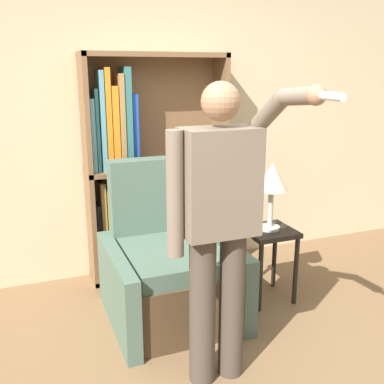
{
  "coord_description": "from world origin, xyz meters",
  "views": [
    {
      "loc": [
        -1.11,
        -1.77,
        1.77
      ],
      "look_at": [
        -0.15,
        0.7,
        1.05
      ],
      "focal_mm": 42.0,
      "sensor_mm": 36.0,
      "label": 1
    }
  ],
  "objects_px": {
    "armchair": "(169,270)",
    "table_lamp": "(272,180)",
    "bookcase": "(139,174)",
    "person_standing": "(219,221)",
    "side_table": "(269,244)"
  },
  "relations": [
    {
      "from": "armchair",
      "to": "table_lamp",
      "type": "height_order",
      "value": "armchair"
    },
    {
      "from": "bookcase",
      "to": "person_standing",
      "type": "height_order",
      "value": "bookcase"
    },
    {
      "from": "person_standing",
      "to": "side_table",
      "type": "relative_size",
      "value": 2.95
    },
    {
      "from": "bookcase",
      "to": "side_table",
      "type": "relative_size",
      "value": 3.27
    },
    {
      "from": "armchair",
      "to": "side_table",
      "type": "bearing_deg",
      "value": -5.12
    },
    {
      "from": "bookcase",
      "to": "table_lamp",
      "type": "distance_m",
      "value": 1.15
    },
    {
      "from": "bookcase",
      "to": "armchair",
      "type": "relative_size",
      "value": 1.7
    },
    {
      "from": "table_lamp",
      "to": "person_standing",
      "type": "bearing_deg",
      "value": -136.35
    },
    {
      "from": "person_standing",
      "to": "table_lamp",
      "type": "bearing_deg",
      "value": 43.65
    },
    {
      "from": "table_lamp",
      "to": "bookcase",
      "type": "bearing_deg",
      "value": 135.27
    },
    {
      "from": "armchair",
      "to": "side_table",
      "type": "height_order",
      "value": "armchair"
    },
    {
      "from": "armchair",
      "to": "side_table",
      "type": "xyz_separation_m",
      "value": [
        0.8,
        -0.07,
        0.11
      ]
    },
    {
      "from": "bookcase",
      "to": "table_lamp",
      "type": "relative_size",
      "value": 3.64
    },
    {
      "from": "side_table",
      "to": "bookcase",
      "type": "bearing_deg",
      "value": 135.27
    },
    {
      "from": "armchair",
      "to": "person_standing",
      "type": "bearing_deg",
      "value": -88.03
    }
  ]
}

